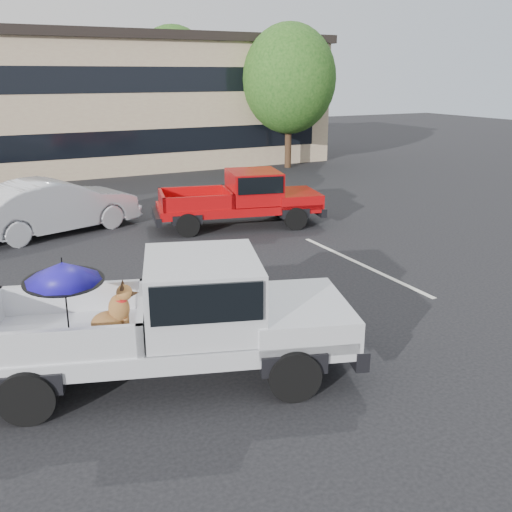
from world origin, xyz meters
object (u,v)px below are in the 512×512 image
(tree_back, at_px, (174,74))
(silver_pickup, at_px, (187,312))
(red_pickup, at_px, (249,196))
(silver_sedan, at_px, (55,206))
(tree_right, at_px, (289,79))

(tree_back, bearing_deg, silver_pickup, -108.95)
(red_pickup, relative_size, silver_sedan, 1.12)
(tree_right, relative_size, red_pickup, 1.27)
(tree_back, distance_m, silver_pickup, 26.79)
(silver_pickup, distance_m, red_pickup, 9.16)
(silver_sedan, bearing_deg, silver_pickup, 166.15)
(silver_pickup, xyz_separation_m, red_pickup, (4.86, 7.76, -0.14))
(red_pickup, distance_m, silver_sedan, 5.67)
(silver_pickup, relative_size, red_pickup, 1.13)
(silver_sedan, bearing_deg, tree_right, -74.99)
(tree_back, xyz_separation_m, silver_sedan, (-9.14, -15.56, -3.62))
(tree_back, height_order, silver_pickup, tree_back)
(silver_sedan, bearing_deg, tree_back, -47.32)
(tree_right, xyz_separation_m, tree_back, (-3.00, 8.00, 0.20))
(silver_pickup, xyz_separation_m, silver_sedan, (-0.51, 9.58, -0.26))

